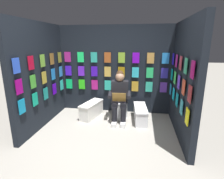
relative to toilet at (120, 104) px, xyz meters
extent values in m
plane|color=#9E998E|center=(0.18, 1.70, -0.33)|extent=(30.00, 30.00, 0.00)
cube|color=black|center=(0.18, -0.40, 0.80)|extent=(2.97, 0.10, 2.25)
cube|color=#12CD65|center=(1.43, -0.31, 0.39)|extent=(0.17, 0.01, 0.26)
cube|color=#31DB1C|center=(1.08, -0.31, 0.39)|extent=(0.17, 0.01, 0.26)
cube|color=#AA1875|center=(0.72, -0.31, 0.39)|extent=(0.17, 0.01, 0.26)
cube|color=#27B59F|center=(0.36, -0.31, 0.39)|extent=(0.17, 0.01, 0.26)
cube|color=#78CE33|center=(0.01, -0.31, 0.39)|extent=(0.17, 0.01, 0.26)
cube|color=gold|center=(-0.35, -0.31, 0.39)|extent=(0.17, 0.01, 0.26)
cube|color=#2DB090|center=(-0.71, -0.31, 0.39)|extent=(0.17, 0.01, 0.26)
cube|color=#6132A4|center=(-1.07, -0.31, 0.39)|extent=(0.17, 0.01, 0.26)
cube|color=#4718D0|center=(1.43, -0.31, 0.76)|extent=(0.17, 0.01, 0.26)
cube|color=#6722DD|center=(1.08, -0.31, 0.76)|extent=(0.17, 0.01, 0.26)
cube|color=#3E12C0|center=(0.72, -0.31, 0.76)|extent=(0.17, 0.01, 0.26)
cube|color=gold|center=(0.36, -0.31, 0.76)|extent=(0.17, 0.01, 0.26)
cube|color=#AF8112|center=(0.01, -0.31, 0.76)|extent=(0.17, 0.01, 0.26)
cube|color=#31C9DF|center=(-0.35, -0.31, 0.76)|extent=(0.17, 0.01, 0.26)
cube|color=#29CA68|center=(-0.71, -0.31, 0.76)|extent=(0.17, 0.01, 0.26)
cube|color=#302899|center=(-1.07, -0.31, 0.76)|extent=(0.17, 0.01, 0.26)
cube|color=#A72285|center=(1.43, -0.31, 1.12)|extent=(0.17, 0.01, 0.26)
cube|color=#1FF06D|center=(1.08, -0.31, 1.12)|extent=(0.17, 0.01, 0.26)
cube|color=teal|center=(0.72, -0.31, 1.12)|extent=(0.17, 0.01, 0.26)
cube|color=#A44E1F|center=(0.36, -0.31, 1.12)|extent=(0.17, 0.01, 0.26)
cube|color=#84B130|center=(0.01, -0.31, 1.12)|extent=(0.17, 0.01, 0.26)
cube|color=#790CD3|center=(-0.35, -0.31, 1.12)|extent=(0.17, 0.01, 0.26)
cube|color=gold|center=(-0.71, -0.31, 1.12)|extent=(0.17, 0.01, 0.26)
cube|color=#2680CD|center=(-1.07, -0.31, 1.12)|extent=(0.17, 0.01, 0.26)
cube|color=black|center=(-1.30, 0.67, 0.80)|extent=(0.10, 2.04, 2.25)
cube|color=#29A3DC|center=(-1.21, -0.16, 0.39)|extent=(0.01, 0.17, 0.26)
cube|color=#12BEDC|center=(-1.21, 0.26, 0.39)|extent=(0.01, 0.17, 0.26)
cube|color=teal|center=(-1.21, 0.67, 0.39)|extent=(0.01, 0.17, 0.26)
cube|color=teal|center=(-1.21, 1.09, 0.39)|extent=(0.01, 0.17, 0.26)
cube|color=yellow|center=(-1.21, 1.51, 0.39)|extent=(0.01, 0.17, 0.26)
cube|color=#09AAB2|center=(-1.21, -0.16, 0.76)|extent=(0.01, 0.17, 0.26)
cube|color=#44E05D|center=(-1.21, 0.26, 0.76)|extent=(0.01, 0.17, 0.26)
cube|color=#7140E7|center=(-1.21, 0.67, 0.76)|extent=(0.01, 0.17, 0.26)
cube|color=#DC4F31|center=(-1.21, 1.09, 0.76)|extent=(0.01, 0.17, 0.26)
cube|color=maroon|center=(-1.21, 1.51, 0.76)|extent=(0.01, 0.17, 0.26)
cube|color=#2814C7|center=(-1.21, -0.16, 1.12)|extent=(0.01, 0.17, 0.26)
cube|color=#A71C7F|center=(-1.21, 0.26, 1.12)|extent=(0.01, 0.17, 0.26)
cube|color=#A53642|center=(-1.21, 0.67, 1.12)|extent=(0.01, 0.17, 0.26)
cube|color=#33976A|center=(-1.21, 1.09, 1.12)|extent=(0.01, 0.17, 0.26)
cube|color=#941058|center=(-1.21, 1.51, 1.12)|extent=(0.01, 0.17, 0.26)
cube|color=black|center=(1.67, 0.67, 0.80)|extent=(0.10, 2.04, 2.25)
cube|color=#108CC2|center=(1.58, 1.51, 0.39)|extent=(0.01, 0.17, 0.26)
cube|color=#11A882|center=(1.58, 1.09, 0.39)|extent=(0.01, 0.17, 0.26)
cube|color=teal|center=(1.58, 0.67, 0.39)|extent=(0.01, 0.17, 0.26)
cube|color=#4F0AC0|center=(1.58, 0.26, 0.39)|extent=(0.01, 0.17, 0.26)
cube|color=#31C3BC|center=(1.58, -0.16, 0.39)|extent=(0.01, 0.17, 0.26)
cube|color=#940A76|center=(1.58, 1.51, 0.76)|extent=(0.01, 0.17, 0.26)
cube|color=green|center=(1.58, 1.09, 0.76)|extent=(0.01, 0.17, 0.26)
cube|color=gold|center=(1.58, 0.67, 0.76)|extent=(0.01, 0.17, 0.26)
cube|color=#2480DC|center=(1.58, 0.26, 0.76)|extent=(0.01, 0.17, 0.26)
cube|color=#358FD2|center=(1.58, -0.16, 0.76)|extent=(0.01, 0.17, 0.26)
cube|color=blue|center=(1.58, 1.51, 1.12)|extent=(0.01, 0.17, 0.26)
cube|color=#B60D28|center=(1.58, 1.09, 1.12)|extent=(0.01, 0.17, 0.26)
cube|color=#76B33A|center=(1.58, 0.67, 1.12)|extent=(0.01, 0.17, 0.26)
cube|color=olive|center=(1.58, 0.26, 1.12)|extent=(0.01, 0.17, 0.26)
cube|color=olive|center=(1.58, -0.16, 1.12)|extent=(0.01, 0.17, 0.26)
cylinder|color=white|center=(-0.01, 0.08, -0.13)|extent=(0.38, 0.38, 0.40)
cylinder|color=white|center=(-0.01, 0.08, 0.09)|extent=(0.41, 0.41, 0.02)
cube|color=white|center=(0.01, -0.18, 0.25)|extent=(0.39, 0.21, 0.36)
cylinder|color=white|center=(0.01, -0.09, 0.25)|extent=(0.39, 0.10, 0.39)
cube|color=black|center=(-0.01, 0.11, 0.36)|extent=(0.41, 0.25, 0.52)
sphere|color=tan|center=(-0.01, 0.14, 0.71)|extent=(0.21, 0.21, 0.21)
sphere|color=#472D19|center=(-0.01, 0.11, 0.78)|extent=(0.17, 0.17, 0.17)
cylinder|color=black|center=(-0.12, 0.30, 0.11)|extent=(0.18, 0.41, 0.15)
cylinder|color=black|center=(0.08, 0.31, 0.11)|extent=(0.18, 0.41, 0.15)
cylinder|color=black|center=(-0.13, 0.48, -0.11)|extent=(0.12, 0.12, 0.42)
cylinder|color=black|center=(0.07, 0.49, -0.11)|extent=(0.12, 0.12, 0.42)
cube|color=white|center=(-0.14, 0.54, -0.28)|extent=(0.13, 0.27, 0.09)
cube|color=white|center=(0.06, 0.55, -0.28)|extent=(0.13, 0.27, 0.09)
cylinder|color=black|center=(-0.24, 0.27, 0.33)|extent=(0.11, 0.31, 0.13)
cylinder|color=black|center=(0.20, 0.30, 0.33)|extent=(0.11, 0.31, 0.13)
cube|color=olive|center=(-0.03, 0.45, 0.32)|extent=(0.31, 0.15, 0.23)
cube|color=silver|center=(-0.51, 0.19, -0.17)|extent=(0.34, 0.80, 0.32)
cube|color=white|center=(-0.51, 0.19, 0.01)|extent=(0.36, 0.84, 0.03)
cube|color=white|center=(0.70, 0.14, -0.15)|extent=(0.45, 0.78, 0.35)
cube|color=white|center=(0.70, 0.14, 0.03)|extent=(0.48, 0.81, 0.03)
camera|label=1|loc=(-0.47, 4.22, 1.51)|focal=28.77mm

